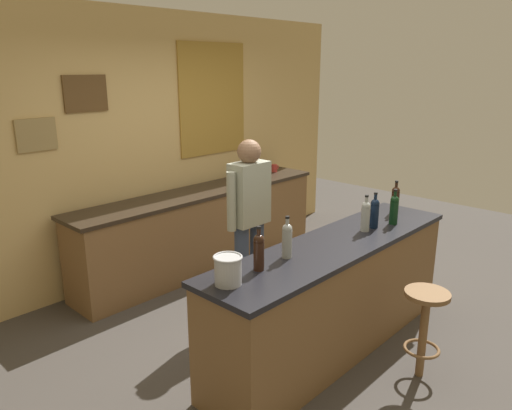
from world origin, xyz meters
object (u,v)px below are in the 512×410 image
at_px(wine_bottle_f, 395,199).
at_px(wine_glass_b, 264,167).
at_px(wine_bottle_a, 259,251).
at_px(wine_glass_a, 234,173).
at_px(wine_bottle_c, 366,215).
at_px(wine_bottle_d, 374,212).
at_px(bartender, 249,215).
at_px(ice_bucket, 228,269).
at_px(wine_bottle_e, 394,209).
at_px(coffee_mug, 274,168).
at_px(bar_stool, 425,320).
at_px(wine_bottle_b, 287,239).

height_order(wine_bottle_f, wine_glass_b, wine_bottle_f).
distance_m(wine_bottle_a, wine_glass_a, 2.64).
height_order(wine_bottle_a, wine_bottle_c, same).
bearing_deg(wine_bottle_c, wine_glass_b, 63.73).
relative_size(wine_bottle_f, wine_glass_a, 1.97).
xyz_separation_m(wine_bottle_a, wine_bottle_f, (1.81, -0.02, 0.00)).
distance_m(wine_bottle_a, wine_bottle_d, 1.31).
bearing_deg(wine_bottle_c, bartender, 111.92).
height_order(wine_bottle_c, ice_bucket, wine_bottle_c).
bearing_deg(wine_glass_b, wine_bottle_c, -116.27).
xyz_separation_m(wine_bottle_e, wine_bottle_f, (0.30, 0.15, 0.00)).
distance_m(wine_bottle_a, ice_bucket, 0.29).
height_order(bartender, coffee_mug, bartender).
relative_size(wine_bottle_a, wine_bottle_c, 1.00).
bearing_deg(bar_stool, wine_bottle_a, 140.88).
distance_m(wine_bottle_b, wine_bottle_f, 1.51).
bearing_deg(wine_bottle_e, wine_glass_b, 72.16).
height_order(wine_bottle_b, wine_bottle_c, same).
bearing_deg(wine_glass_a, wine_bottle_e, -95.59).
height_order(wine_bottle_a, ice_bucket, wine_bottle_a).
distance_m(wine_bottle_d, wine_bottle_f, 0.51).
bearing_deg(bartender, wine_bottle_f, -41.00).
bearing_deg(bartender, coffee_mug, 35.05).
xyz_separation_m(wine_bottle_b, wine_bottle_c, (0.88, -0.10, 0.00)).
bearing_deg(coffee_mug, wine_bottle_e, -113.81).
height_order(wine_bottle_a, wine_bottle_d, same).
xyz_separation_m(wine_bottle_d, wine_bottle_e, (0.20, -0.07, 0.00)).
xyz_separation_m(bartender, wine_bottle_d, (0.51, -0.96, 0.12)).
xyz_separation_m(wine_glass_a, wine_glass_b, (0.48, -0.03, 0.00)).
bearing_deg(wine_bottle_e, wine_bottle_d, 161.47).
bearing_deg(wine_bottle_c, wine_bottle_f, 6.35).
distance_m(wine_bottle_b, ice_bucket, 0.59).
height_order(wine_bottle_d, coffee_mug, wine_bottle_d).
xyz_separation_m(ice_bucket, wine_glass_b, (2.49, 1.98, -0.01)).
relative_size(wine_bottle_b, wine_bottle_c, 1.00).
relative_size(wine_bottle_b, wine_glass_b, 1.97).
bearing_deg(bar_stool, coffee_mug, 61.25).
distance_m(ice_bucket, wine_glass_b, 3.18).
distance_m(wine_bottle_c, coffee_mug, 2.51).
distance_m(wine_bottle_a, wine_bottle_f, 1.81).
bearing_deg(wine_bottle_f, wine_bottle_d, -171.04).
relative_size(wine_bottle_a, wine_bottle_e, 1.00).
xyz_separation_m(wine_bottle_c, wine_glass_b, (1.02, 2.06, -0.05)).
xyz_separation_m(ice_bucket, wine_glass_a, (2.01, 2.02, -0.01)).
distance_m(bartender, bar_stool, 1.70).
xyz_separation_m(wine_bottle_e, wine_glass_a, (0.21, 2.18, -0.05)).
relative_size(wine_bottle_c, wine_bottle_e, 1.00).
relative_size(bar_stool, ice_bucket, 3.62).
height_order(wine_bottle_d, wine_bottle_e, same).
distance_m(bartender, wine_bottle_c, 1.03).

